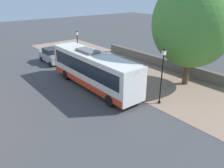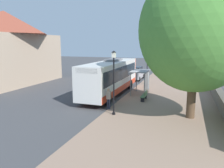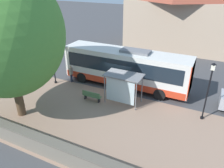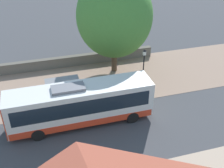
{
  "view_description": "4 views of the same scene",
  "coord_description": "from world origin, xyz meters",
  "px_view_note": "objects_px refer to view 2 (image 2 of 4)",
  "views": [
    {
      "loc": [
        12.38,
        16.23,
        8.63
      ],
      "look_at": [
        1.36,
        2.39,
        1.15
      ],
      "focal_mm": 35.0,
      "sensor_mm": 36.0,
      "label": 1
    },
    {
      "loc": [
        -5.77,
        20.53,
        5.13
      ],
      "look_at": [
        1.14,
        0.59,
        1.24
      ],
      "focal_mm": 35.0,
      "sensor_mm": 36.0,
      "label": 2
    },
    {
      "loc": [
        -15.41,
        -7.12,
        9.3
      ],
      "look_at": [
        -1.35,
        -0.28,
        1.47
      ],
      "focal_mm": 35.0,
      "sensor_mm": 36.0,
      "label": 3
    },
    {
      "loc": [
        19.54,
        -2.85,
        14.9
      ],
      "look_at": [
        0.05,
        2.79,
        2.29
      ],
      "focal_mm": 45.0,
      "sensor_mm": 36.0,
      "label": 4
    }
  ],
  "objects_px": {
    "pedestrian": "(109,97)",
    "parked_car_behind_bus": "(136,73)",
    "shade_tree": "(196,30)",
    "bench": "(144,95)",
    "street_lamp_near": "(114,78)",
    "bus_shelter": "(142,75)",
    "street_lamp_far": "(147,64)",
    "bus": "(111,76)"
  },
  "relations": [
    {
      "from": "parked_car_behind_bus",
      "to": "street_lamp_near",
      "type": "bearing_deg",
      "value": 97.49
    },
    {
      "from": "bench",
      "to": "street_lamp_far",
      "type": "height_order",
      "value": "street_lamp_far"
    },
    {
      "from": "shade_tree",
      "to": "street_lamp_far",
      "type": "bearing_deg",
      "value": -66.54
    },
    {
      "from": "pedestrian",
      "to": "parked_car_behind_bus",
      "type": "bearing_deg",
      "value": -85.1
    },
    {
      "from": "pedestrian",
      "to": "shade_tree",
      "type": "distance_m",
      "value": 7.96
    },
    {
      "from": "bench",
      "to": "shade_tree",
      "type": "relative_size",
      "value": 0.16
    },
    {
      "from": "bus_shelter",
      "to": "bench",
      "type": "bearing_deg",
      "value": 107.77
    },
    {
      "from": "shade_tree",
      "to": "bench",
      "type": "bearing_deg",
      "value": -42.97
    },
    {
      "from": "bus_shelter",
      "to": "shade_tree",
      "type": "relative_size",
      "value": 0.29
    },
    {
      "from": "street_lamp_near",
      "to": "shade_tree",
      "type": "bearing_deg",
      "value": -167.8
    },
    {
      "from": "street_lamp_far",
      "to": "pedestrian",
      "type": "bearing_deg",
      "value": 85.68
    },
    {
      "from": "bus_shelter",
      "to": "street_lamp_far",
      "type": "distance_m",
      "value": 6.08
    },
    {
      "from": "street_lamp_far",
      "to": "shade_tree",
      "type": "xyz_separation_m",
      "value": [
        -5.26,
        12.11,
        3.47
      ]
    },
    {
      "from": "bus",
      "to": "bus_shelter",
      "type": "height_order",
      "value": "bus"
    },
    {
      "from": "bus",
      "to": "bench",
      "type": "height_order",
      "value": "bus"
    },
    {
      "from": "bus_shelter",
      "to": "parked_car_behind_bus",
      "type": "relative_size",
      "value": 0.67
    },
    {
      "from": "pedestrian",
      "to": "parked_car_behind_bus",
      "type": "height_order",
      "value": "parked_car_behind_bus"
    },
    {
      "from": "shade_tree",
      "to": "parked_car_behind_bus",
      "type": "bearing_deg",
      "value": -63.96
    },
    {
      "from": "bus",
      "to": "street_lamp_far",
      "type": "height_order",
      "value": "street_lamp_far"
    },
    {
      "from": "street_lamp_far",
      "to": "street_lamp_near",
      "type": "bearing_deg",
      "value": 89.8
    },
    {
      "from": "bus_shelter",
      "to": "street_lamp_far",
      "type": "xyz_separation_m",
      "value": [
        0.53,
        -6.03,
        0.52
      ]
    },
    {
      "from": "bus",
      "to": "bus_shelter",
      "type": "distance_m",
      "value": 3.15
    },
    {
      "from": "bus",
      "to": "street_lamp_far",
      "type": "bearing_deg",
      "value": -109.25
    },
    {
      "from": "pedestrian",
      "to": "street_lamp_near",
      "type": "xyz_separation_m",
      "value": [
        -0.86,
        1.26,
        1.76
      ]
    },
    {
      "from": "bus",
      "to": "bus_shelter",
      "type": "xyz_separation_m",
      "value": [
        -2.99,
        -1.0,
        0.18
      ]
    },
    {
      "from": "bench",
      "to": "parked_car_behind_bus",
      "type": "xyz_separation_m",
      "value": [
        3.5,
        -11.59,
        0.44
      ]
    },
    {
      "from": "bus",
      "to": "pedestrian",
      "type": "relative_size",
      "value": 6.75
    },
    {
      "from": "pedestrian",
      "to": "shade_tree",
      "type": "bearing_deg",
      "value": 178.95
    },
    {
      "from": "street_lamp_near",
      "to": "parked_car_behind_bus",
      "type": "distance_m",
      "value": 16.66
    },
    {
      "from": "street_lamp_far",
      "to": "parked_car_behind_bus",
      "type": "relative_size",
      "value": 1.0
    },
    {
      "from": "pedestrian",
      "to": "shade_tree",
      "type": "relative_size",
      "value": 0.17
    },
    {
      "from": "bus_shelter",
      "to": "street_lamp_far",
      "type": "relative_size",
      "value": 0.68
    },
    {
      "from": "parked_car_behind_bus",
      "to": "bus_shelter",
      "type": "bearing_deg",
      "value": 106.58
    },
    {
      "from": "bus",
      "to": "street_lamp_far",
      "type": "relative_size",
      "value": 2.65
    },
    {
      "from": "parked_car_behind_bus",
      "to": "bus",
      "type": "bearing_deg",
      "value": 88.6
    },
    {
      "from": "pedestrian",
      "to": "street_lamp_far",
      "type": "bearing_deg",
      "value": -94.32
    },
    {
      "from": "street_lamp_far",
      "to": "bus_shelter",
      "type": "bearing_deg",
      "value": 95.03
    },
    {
      "from": "pedestrian",
      "to": "bench",
      "type": "bearing_deg",
      "value": -121.68
    },
    {
      "from": "street_lamp_near",
      "to": "street_lamp_far",
      "type": "distance_m",
      "value": 13.26
    },
    {
      "from": "street_lamp_far",
      "to": "shade_tree",
      "type": "height_order",
      "value": "shade_tree"
    },
    {
      "from": "bench",
      "to": "parked_car_behind_bus",
      "type": "distance_m",
      "value": 12.11
    },
    {
      "from": "bus_shelter",
      "to": "pedestrian",
      "type": "relative_size",
      "value": 1.72
    }
  ]
}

